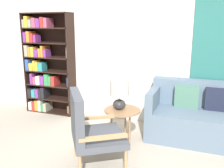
% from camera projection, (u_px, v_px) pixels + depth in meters
% --- Properties ---
extents(wall_back, '(6.40, 0.08, 2.70)m').
position_uv_depth(wall_back, '(133.00, 46.00, 4.34)').
color(wall_back, silver).
rests_on(wall_back, ground_plane).
extents(bookshelf, '(0.99, 0.30, 1.93)m').
position_uv_depth(bookshelf, '(45.00, 66.00, 4.86)').
color(bookshelf, black).
rests_on(bookshelf, ground_plane).
extents(armchair, '(0.87, 0.88, 0.95)m').
position_uv_depth(armchair, '(88.00, 127.00, 2.97)').
color(armchair, tan).
rests_on(armchair, ground_plane).
extents(couch, '(1.99, 0.80, 0.86)m').
position_uv_depth(couch, '(216.00, 119.00, 3.71)').
color(couch, slate).
rests_on(couch, ground_plane).
extents(side_table, '(0.52, 0.52, 0.52)m').
position_uv_depth(side_table, '(122.00, 113.00, 3.59)').
color(side_table, '#99704C').
rests_on(side_table, ground_plane).
extents(table_lamp, '(0.28, 0.28, 0.43)m').
position_uv_depth(table_lamp, '(119.00, 92.00, 3.54)').
color(table_lamp, '#2D2D33').
rests_on(table_lamp, side_table).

